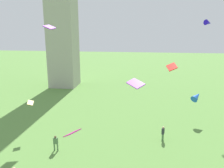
{
  "coord_description": "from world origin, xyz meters",
  "views": [
    {
      "loc": [
        0.54,
        -2.79,
        12.62
      ],
      "look_at": [
        -2.75,
        21.84,
        6.5
      ],
      "focal_mm": 36.53,
      "sensor_mm": 36.0,
      "label": 1
    }
  ],
  "objects_px": {
    "person_1": "(163,133)",
    "kite_flying_1": "(136,83)",
    "kite_flying_5": "(30,103)",
    "kite_flying_0": "(197,96)",
    "person_2": "(56,142)",
    "kite_flying_2": "(50,27)",
    "kite_flying_3": "(172,67)",
    "kite_flying_4": "(72,133)",
    "kite_flying_6": "(208,23)"
  },
  "relations": [
    {
      "from": "person_2",
      "to": "kite_flying_6",
      "type": "distance_m",
      "value": 25.71
    },
    {
      "from": "kite_flying_4",
      "to": "kite_flying_1",
      "type": "bearing_deg",
      "value": 174.4
    },
    {
      "from": "kite_flying_0",
      "to": "kite_flying_2",
      "type": "bearing_deg",
      "value": 48.09
    },
    {
      "from": "kite_flying_1",
      "to": "kite_flying_2",
      "type": "xyz_separation_m",
      "value": [
        -11.64,
        7.49,
        5.45
      ]
    },
    {
      "from": "kite_flying_5",
      "to": "kite_flying_0",
      "type": "bearing_deg",
      "value": 91.16
    },
    {
      "from": "person_1",
      "to": "kite_flying_4",
      "type": "xyz_separation_m",
      "value": [
        -7.88,
        -8.65,
        3.64
      ]
    },
    {
      "from": "kite_flying_4",
      "to": "kite_flying_6",
      "type": "xyz_separation_m",
      "value": [
        14.31,
        18.73,
        8.71
      ]
    },
    {
      "from": "kite_flying_1",
      "to": "person_2",
      "type": "bearing_deg",
      "value": 52.05
    },
    {
      "from": "kite_flying_6",
      "to": "kite_flying_4",
      "type": "bearing_deg",
      "value": 105.78
    },
    {
      "from": "kite_flying_2",
      "to": "kite_flying_5",
      "type": "bearing_deg",
      "value": -3.49
    },
    {
      "from": "kite_flying_2",
      "to": "kite_flying_5",
      "type": "distance_m",
      "value": 10.23
    },
    {
      "from": "kite_flying_3",
      "to": "kite_flying_6",
      "type": "height_order",
      "value": "kite_flying_6"
    },
    {
      "from": "kite_flying_0",
      "to": "kite_flying_3",
      "type": "xyz_separation_m",
      "value": [
        -4.65,
        -8.47,
        5.42
      ]
    },
    {
      "from": "kite_flying_0",
      "to": "kite_flying_1",
      "type": "distance_m",
      "value": 12.79
    },
    {
      "from": "person_2",
      "to": "kite_flying_4",
      "type": "height_order",
      "value": "kite_flying_4"
    },
    {
      "from": "kite_flying_1",
      "to": "kite_flying_5",
      "type": "relative_size",
      "value": 1.7
    },
    {
      "from": "kite_flying_3",
      "to": "kite_flying_4",
      "type": "xyz_separation_m",
      "value": [
        -8.16,
        -6.76,
        -4.31
      ]
    },
    {
      "from": "person_1",
      "to": "kite_flying_2",
      "type": "distance_m",
      "value": 19.56
    },
    {
      "from": "kite_flying_3",
      "to": "kite_flying_5",
      "type": "relative_size",
      "value": 1.11
    },
    {
      "from": "kite_flying_2",
      "to": "kite_flying_3",
      "type": "xyz_separation_m",
      "value": [
        15.1,
        -6.83,
        -3.82
      ]
    },
    {
      "from": "kite_flying_5",
      "to": "kite_flying_3",
      "type": "bearing_deg",
      "value": 66.96
    },
    {
      "from": "person_2",
      "to": "kite_flying_5",
      "type": "bearing_deg",
      "value": -30.03
    },
    {
      "from": "kite_flying_1",
      "to": "kite_flying_5",
      "type": "bearing_deg",
      "value": 33.24
    },
    {
      "from": "kite_flying_0",
      "to": "person_2",
      "type": "bearing_deg",
      "value": 75.83
    },
    {
      "from": "kite_flying_0",
      "to": "kite_flying_4",
      "type": "relative_size",
      "value": 1.26
    },
    {
      "from": "person_2",
      "to": "kite_flying_1",
      "type": "height_order",
      "value": "kite_flying_1"
    },
    {
      "from": "kite_flying_0",
      "to": "kite_flying_6",
      "type": "relative_size",
      "value": 1.36
    },
    {
      "from": "kite_flying_1",
      "to": "kite_flying_5",
      "type": "height_order",
      "value": "kite_flying_1"
    },
    {
      "from": "kite_flying_3",
      "to": "kite_flying_4",
      "type": "distance_m",
      "value": 11.44
    },
    {
      "from": "kite_flying_5",
      "to": "kite_flying_2",
      "type": "bearing_deg",
      "value": 153.81
    },
    {
      "from": "person_2",
      "to": "kite_flying_5",
      "type": "xyz_separation_m",
      "value": [
        -4.29,
        3.48,
        3.03
      ]
    },
    {
      "from": "kite_flying_1",
      "to": "kite_flying_2",
      "type": "distance_m",
      "value": 14.88
    },
    {
      "from": "kite_flying_0",
      "to": "person_1",
      "type": "bearing_deg",
      "value": 96.53
    },
    {
      "from": "kite_flying_6",
      "to": "kite_flying_2",
      "type": "bearing_deg",
      "value": 66.74
    },
    {
      "from": "person_2",
      "to": "kite_flying_1",
      "type": "distance_m",
      "value": 10.4
    },
    {
      "from": "person_2",
      "to": "kite_flying_5",
      "type": "height_order",
      "value": "kite_flying_5"
    },
    {
      "from": "kite_flying_0",
      "to": "kite_flying_1",
      "type": "xyz_separation_m",
      "value": [
        -8.11,
        -9.14,
        3.78
      ]
    },
    {
      "from": "kite_flying_0",
      "to": "kite_flying_5",
      "type": "bearing_deg",
      "value": 61.86
    },
    {
      "from": "kite_flying_0",
      "to": "kite_flying_4",
      "type": "xyz_separation_m",
      "value": [
        -12.81,
        -15.24,
        1.11
      ]
    },
    {
      "from": "kite_flying_1",
      "to": "kite_flying_5",
      "type": "xyz_separation_m",
      "value": [
        -12.45,
        2.25,
        -3.3
      ]
    },
    {
      "from": "kite_flying_3",
      "to": "kite_flying_5",
      "type": "distance_m",
      "value": 16.74
    },
    {
      "from": "kite_flying_2",
      "to": "kite_flying_3",
      "type": "relative_size",
      "value": 1.34
    },
    {
      "from": "person_1",
      "to": "kite_flying_1",
      "type": "xyz_separation_m",
      "value": [
        -3.19,
        -2.55,
        6.31
      ]
    },
    {
      "from": "person_1",
      "to": "kite_flying_0",
      "type": "xyz_separation_m",
      "value": [
        4.93,
        6.58,
        2.52
      ]
    },
    {
      "from": "person_2",
      "to": "kite_flying_2",
      "type": "height_order",
      "value": "kite_flying_2"
    },
    {
      "from": "person_2",
      "to": "kite_flying_6",
      "type": "relative_size",
      "value": 1.2
    },
    {
      "from": "person_1",
      "to": "kite_flying_4",
      "type": "relative_size",
      "value": 1.14
    },
    {
      "from": "kite_flying_4",
      "to": "kite_flying_0",
      "type": "bearing_deg",
      "value": 171.92
    },
    {
      "from": "person_1",
      "to": "kite_flying_0",
      "type": "distance_m",
      "value": 8.6
    },
    {
      "from": "kite_flying_2",
      "to": "kite_flying_3",
      "type": "height_order",
      "value": "kite_flying_2"
    }
  ]
}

